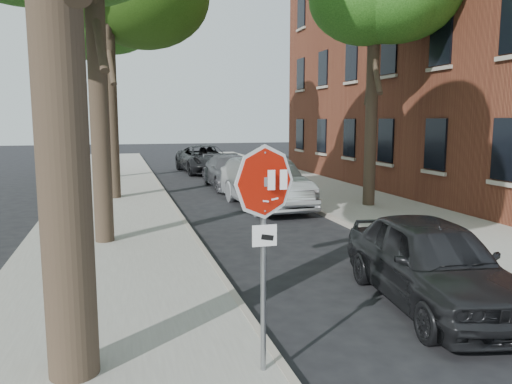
# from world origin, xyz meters

# --- Properties ---
(ground) EXTENTS (120.00, 120.00, 0.00)m
(ground) POSITION_xyz_m (0.00, 0.00, 0.00)
(ground) COLOR black
(ground) RESTS_ON ground
(sidewalk_left) EXTENTS (4.00, 55.00, 0.12)m
(sidewalk_left) POSITION_xyz_m (-2.50, 12.00, 0.06)
(sidewalk_left) COLOR gray
(sidewalk_left) RESTS_ON ground
(sidewalk_right) EXTENTS (4.00, 55.00, 0.12)m
(sidewalk_right) POSITION_xyz_m (6.00, 12.00, 0.06)
(sidewalk_right) COLOR gray
(sidewalk_right) RESTS_ON ground
(curb_left) EXTENTS (0.12, 55.00, 0.13)m
(curb_left) POSITION_xyz_m (-0.45, 12.00, 0.07)
(curb_left) COLOR #9E9384
(curb_left) RESTS_ON ground
(curb_right) EXTENTS (0.12, 55.00, 0.13)m
(curb_right) POSITION_xyz_m (3.95, 12.00, 0.07)
(curb_right) COLOR #9E9384
(curb_right) RESTS_ON ground
(apartment_building) EXTENTS (12.20, 20.20, 15.30)m
(apartment_building) POSITION_xyz_m (14.00, 14.00, 7.65)
(apartment_building) COLOR brown
(apartment_building) RESTS_ON ground
(stop_sign) EXTENTS (0.76, 0.34, 2.61)m
(stop_sign) POSITION_xyz_m (-0.70, -0.03, 1.95)
(stop_sign) COLOR gray
(stop_sign) RESTS_ON sidewalk_left
(tree_far) EXTENTS (5.29, 4.91, 9.33)m
(tree_far) POSITION_xyz_m (-2.72, 21.11, 7.21)
(tree_far) COLOR black
(tree_far) RESTS_ON sidewalk_left
(car_a) EXTENTS (2.21, 4.40, 1.44)m
(car_a) POSITION_xyz_m (2.60, 1.56, 0.72)
(car_a) COLOR black
(car_a) RESTS_ON ground
(car_b) EXTENTS (2.11, 5.24, 1.69)m
(car_b) POSITION_xyz_m (2.60, 11.04, 0.85)
(car_b) COLOR #ACAFB4
(car_b) RESTS_ON ground
(car_c) EXTENTS (2.01, 4.94, 1.43)m
(car_c) POSITION_xyz_m (2.60, 16.37, 0.72)
(car_c) COLOR #4F5055
(car_c) RESTS_ON ground
(car_d) EXTENTS (2.94, 5.77, 1.56)m
(car_d) POSITION_xyz_m (2.60, 23.05, 0.78)
(car_d) COLOR black
(car_d) RESTS_ON ground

